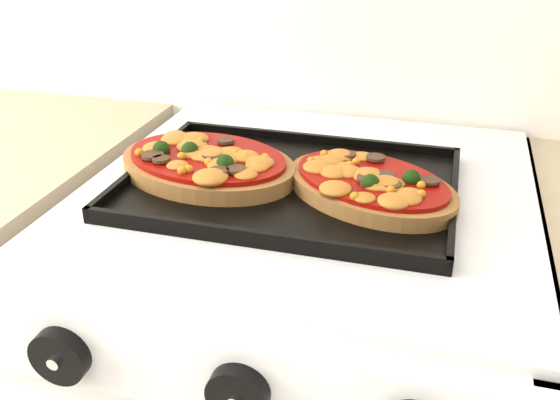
% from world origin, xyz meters
% --- Properties ---
extents(control_panel, '(0.60, 0.02, 0.09)m').
position_xyz_m(control_panel, '(0.04, 1.39, 0.85)').
color(control_panel, white).
rests_on(control_panel, stove).
extents(knob_left, '(0.06, 0.02, 0.06)m').
position_xyz_m(knob_left, '(-0.14, 1.37, 0.85)').
color(knob_left, black).
rests_on(knob_left, control_panel).
extents(knob_center, '(0.06, 0.02, 0.06)m').
position_xyz_m(knob_center, '(0.05, 1.37, 0.85)').
color(knob_center, black).
rests_on(knob_center, control_panel).
extents(baking_tray, '(0.43, 0.32, 0.02)m').
position_xyz_m(baking_tray, '(0.02, 1.68, 0.92)').
color(baking_tray, black).
rests_on(baking_tray, stove).
extents(pizza_left, '(0.28, 0.23, 0.04)m').
position_xyz_m(pizza_left, '(-0.10, 1.68, 0.94)').
color(pizza_left, olive).
rests_on(pizza_left, baking_tray).
extents(pizza_right, '(0.28, 0.24, 0.03)m').
position_xyz_m(pizza_right, '(0.12, 1.68, 0.94)').
color(pizza_right, olive).
rests_on(pizza_right, baking_tray).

